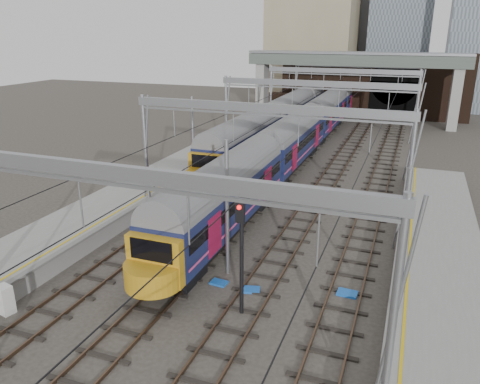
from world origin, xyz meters
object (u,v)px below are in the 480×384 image
at_px(train_main, 311,124).
at_px(signal_near_centre, 241,245).
at_px(relay_cabinet, 5,300).
at_px(train_second, 304,104).

height_order(train_main, signal_near_centre, signal_near_centre).
relative_size(signal_near_centre, relay_cabinet, 4.06).
bearing_deg(train_second, signal_near_centre, -80.15).
bearing_deg(train_second, train_main, -74.08).
bearing_deg(relay_cabinet, train_main, 92.93).
bearing_deg(signal_near_centre, relay_cabinet, -157.59).
distance_m(signal_near_centre, relay_cabinet, 10.71).
xyz_separation_m(train_main, signal_near_centre, (3.92, -31.61, 0.85)).
bearing_deg(relay_cabinet, signal_near_centre, 32.59).
distance_m(train_second, relay_cabinet, 49.30).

